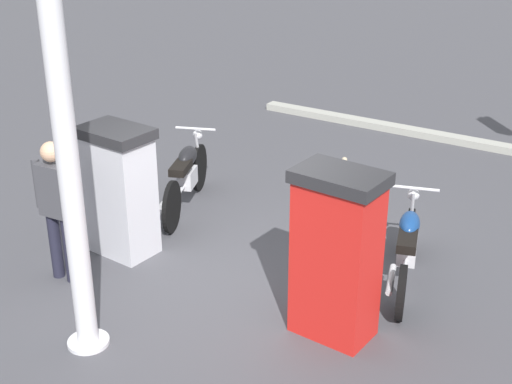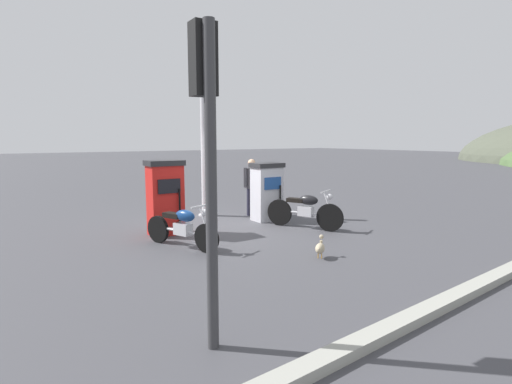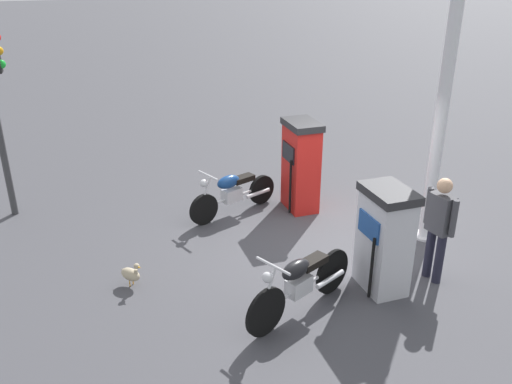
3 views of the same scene
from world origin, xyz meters
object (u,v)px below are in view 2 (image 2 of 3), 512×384
Objects in this scene: roadside_traffic_light at (207,128)px; attendant_person at (252,183)px; fuel_pump_near at (165,197)px; motorcycle_near_pump at (182,226)px; motorcycle_far_pump at (305,209)px; fuel_pump_far at (267,191)px; wandering_duck at (320,248)px; canopy_support_pole at (204,147)px.

attendant_person is at bearing 142.70° from roadside_traffic_light.
motorcycle_near_pump is at bearing -7.55° from fuel_pump_near.
motorcycle_far_pump is at bearing 65.94° from fuel_pump_near.
attendant_person reaches higher than fuel_pump_far.
wandering_duck is at bearing 40.29° from motorcycle_near_pump.
fuel_pump_near is at bearing -154.47° from wandering_duck.
motorcycle_near_pump is 3.76m from canopy_support_pole.
wandering_duck is (3.39, -1.25, -0.59)m from fuel_pump_far.
canopy_support_pole is at bearing 144.98° from motorcycle_near_pump.
motorcycle_far_pump is at bearing 23.06° from canopy_support_pole.
attendant_person reaches higher than wandering_duck.
wandering_duck is (4.23, -1.32, -0.72)m from attendant_person.
roadside_traffic_light is at bearing -62.47° from wandering_duck.
roadside_traffic_light is at bearing -41.18° from fuel_pump_far.
fuel_pump_far is 0.46× the size of roadside_traffic_light.
fuel_pump_near is 1.36m from motorcycle_near_pump.
roadside_traffic_light reaches higher than fuel_pump_far.
roadside_traffic_light reaches higher than motorcycle_far_pump.
fuel_pump_far is 0.96× the size of attendant_person.
roadside_traffic_light is at bearing -17.02° from fuel_pump_near.
fuel_pump_near is 1.10× the size of fuel_pump_far.
fuel_pump_near is 0.42× the size of canopy_support_pole.
fuel_pump_far is 3.74× the size of wandering_duck.
fuel_pump_near is at bearing -49.57° from canopy_support_pole.
roadside_traffic_light is (3.76, -1.37, 1.86)m from motorcycle_near_pump.
motorcycle_near_pump is at bearing -139.71° from wandering_duck.
fuel_pump_far is at bearing -172.75° from motorcycle_far_pump.
wandering_duck is 0.12× the size of roadside_traffic_light.
wandering_duck is (3.39, 1.62, -0.67)m from fuel_pump_near.
motorcycle_near_pump is (1.28, -3.04, -0.35)m from fuel_pump_far.
motorcycle_near_pump is at bearing 159.94° from roadside_traffic_light.
roadside_traffic_light is (3.68, -4.58, 1.81)m from motorcycle_far_pump.
wandering_duck is 5.24m from canopy_support_pole.
canopy_support_pole is (-2.90, -1.23, 1.47)m from motorcycle_far_pump.
motorcycle_near_pump reaches higher than wandering_duck.
roadside_traffic_light is (5.04, -1.54, 1.43)m from fuel_pump_near.
canopy_support_pole is at bearing -121.60° from attendant_person.
attendant_person is (-2.12, 3.11, 0.48)m from motorcycle_near_pump.
motorcycle_near_pump is 4.43× the size of wandering_duck.
roadside_traffic_light is at bearing -20.06° from motorcycle_near_pump.
fuel_pump_near reaches higher than motorcycle_far_pump.
roadside_traffic_light is 7.39m from canopy_support_pole.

